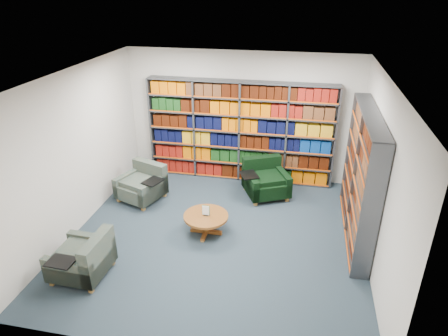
% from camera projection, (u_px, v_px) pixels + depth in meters
% --- Properties ---
extents(room_shell, '(5.02, 5.02, 2.82)m').
position_uv_depth(room_shell, '(217.00, 164.00, 6.43)').
color(room_shell, '#19232F').
rests_on(room_shell, ground).
extents(bookshelf_back, '(4.00, 0.28, 2.20)m').
position_uv_depth(bookshelf_back, '(240.00, 132.00, 8.64)').
color(bookshelf_back, '#47494F').
rests_on(bookshelf_back, ground).
extents(bookshelf_right, '(0.28, 2.50, 2.20)m').
position_uv_depth(bookshelf_right, '(361.00, 177.00, 6.68)').
color(bookshelf_right, '#47494F').
rests_on(bookshelf_right, ground).
extents(chair_teal_left, '(1.05, 1.01, 0.72)m').
position_uv_depth(chair_teal_left, '(144.00, 185.00, 8.16)').
color(chair_teal_left, '#0B262F').
rests_on(chair_teal_left, ground).
extents(chair_green_right, '(1.11, 1.10, 0.75)m').
position_uv_depth(chair_green_right, '(265.00, 181.00, 8.30)').
color(chair_green_right, black).
rests_on(chair_green_right, ground).
extents(chair_teal_front, '(0.81, 0.93, 0.71)m').
position_uv_depth(chair_teal_front, '(85.00, 260.00, 5.99)').
color(chair_teal_front, '#0B262F').
rests_on(chair_teal_front, ground).
extents(coffee_table, '(0.79, 0.79, 0.55)m').
position_uv_depth(coffee_table, '(206.00, 219.00, 6.99)').
color(coffee_table, brown).
rests_on(coffee_table, ground).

